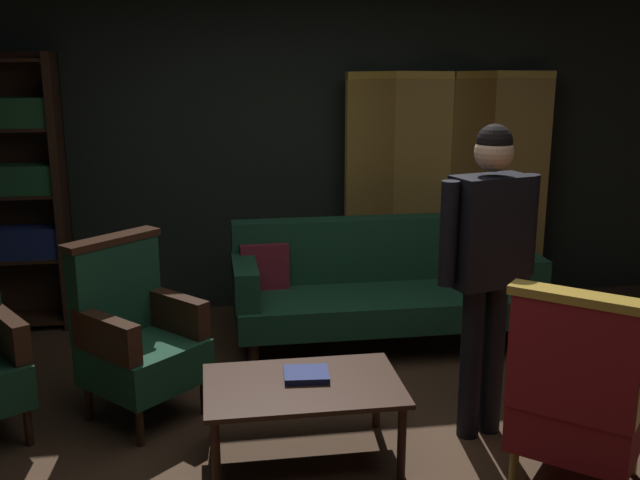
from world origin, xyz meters
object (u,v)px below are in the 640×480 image
coffee_table (303,392)px  standing_figure (488,254)px  folding_screen (446,186)px  velvet_couch (382,282)px  armchair_gilt_accent (578,395)px  bookshelf (1,189)px  armchair_wing_left (136,334)px  book_navy_cloth (306,375)px

coffee_table → standing_figure: bearing=6.6°
folding_screen → velvet_couch: (-0.71, -0.79, -0.53)m
armchair_gilt_accent → velvet_couch: bearing=103.4°
bookshelf → armchair_wing_left: bookshelf is taller
velvet_couch → armchair_gilt_accent: size_ratio=2.04×
folding_screen → book_navy_cloth: 2.71m
folding_screen → bookshelf: (-3.41, -0.05, 0.09)m
armchair_gilt_accent → standing_figure: size_ratio=0.61×
folding_screen → bookshelf: bearing=-179.2°
velvet_couch → armchair_wing_left: 1.85m
bookshelf → book_navy_cloth: bearing=-47.9°
velvet_couch → coffee_table: size_ratio=2.12×
velvet_couch → book_navy_cloth: 1.61m
velvet_couch → coffee_table: 1.68m
armchair_gilt_accent → armchair_wing_left: 2.39m
velvet_couch → armchair_wing_left: (-1.64, -0.86, 0.04)m
armchair_gilt_accent → book_navy_cloth: bearing=155.9°
armchair_wing_left → standing_figure: size_ratio=0.61×
bookshelf → folding_screen: bearing=0.8°
coffee_table → armchair_wing_left: size_ratio=0.96×
armchair_gilt_accent → armchair_wing_left: same height
velvet_couch → coffee_table: bearing=-117.3°
standing_figure → folding_screen: bearing=77.3°
armchair_wing_left → velvet_couch: bearing=27.5°
velvet_couch → book_navy_cloth: size_ratio=9.22×
bookshelf → velvet_couch: 2.87m
coffee_table → armchair_gilt_accent: bearing=-21.1°
bookshelf → velvet_couch: bookshelf is taller
folding_screen → book_navy_cloth: size_ratio=8.27×
folding_screen → velvet_couch: folding_screen is taller
velvet_couch → book_navy_cloth: velvet_couch is taller
folding_screen → coffee_table: bearing=-123.0°
bookshelf → velvet_couch: (2.70, -0.74, -0.62)m
bookshelf → coffee_table: bearing=-49.1°
armchair_wing_left → armchair_gilt_accent: bearing=-27.7°
bookshelf → velvet_couch: size_ratio=0.97×
folding_screen → armchair_gilt_accent: folding_screen is taller
armchair_wing_left → standing_figure: standing_figure is taller
velvet_couch → book_navy_cloth: (-0.74, -1.42, -0.01)m
velvet_couch → coffee_table: (-0.77, -1.49, -0.08)m
coffee_table → standing_figure: size_ratio=0.59×
coffee_table → standing_figure: standing_figure is taller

